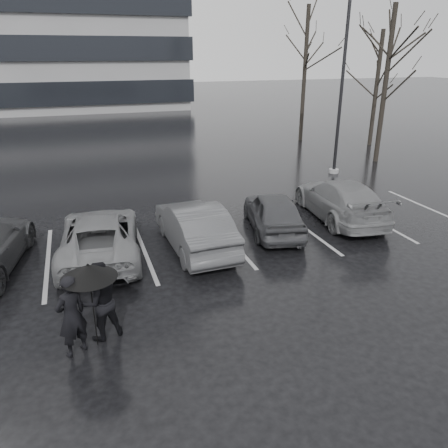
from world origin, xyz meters
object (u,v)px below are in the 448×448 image
object	(u,v)px
car_main	(273,212)
tree_ne	(376,89)
car_east	(340,199)
tree_north	(304,76)
car_west_b	(100,235)
pedestrian_left	(71,316)
pedestrian_right	(100,301)
car_west_a	(194,226)
lamp_post	(341,89)
tree_east	(385,87)

from	to	relation	value
car_main	tree_ne	size ratio (longest dim) A/B	0.56
car_main	car_east	bearing A→B (deg)	-160.43
car_main	tree_north	xyz separation A→B (m)	(8.75, 14.46, 3.58)
car_west_b	tree_north	world-z (taller)	tree_north
pedestrian_left	tree_north	size ratio (longest dim) A/B	0.21
tree_north	pedestrian_right	bearing A→B (deg)	-128.11
car_west_a	lamp_post	world-z (taller)	lamp_post
car_west_a	pedestrian_left	size ratio (longest dim) A/B	2.52
car_west_a	tree_north	size ratio (longest dim) A/B	0.52
car_west_b	lamp_post	xyz separation A→B (m)	(11.86, 6.18, 3.39)
car_west_a	car_west_b	size ratio (longest dim) A/B	0.92
lamp_post	tree_ne	world-z (taller)	lamp_post
tree_ne	car_east	bearing A→B (deg)	-130.32
car_west_a	tree_ne	size ratio (longest dim) A/B	0.63
car_main	tree_ne	world-z (taller)	tree_ne
car_main	lamp_post	size ratio (longest dim) A/B	0.45
pedestrian_right	lamp_post	world-z (taller)	lamp_post
car_west_b	car_main	bearing A→B (deg)	-172.46
car_west_b	tree_north	xyz separation A→B (m)	(14.46, 14.64, 3.58)
car_east	lamp_post	bearing A→B (deg)	-113.43
pedestrian_right	car_west_b	bearing A→B (deg)	-111.20
car_main	tree_north	distance (m)	17.28
car_main	pedestrian_right	world-z (taller)	pedestrian_right
tree_east	tree_ne	xyz separation A→B (m)	(2.50, 4.00, -0.50)
pedestrian_left	tree_east	bearing A→B (deg)	-175.52
lamp_post	tree_ne	distance (m)	8.21
lamp_post	tree_ne	size ratio (longest dim) A/B	1.26
car_east	lamp_post	xyz separation A→B (m)	(3.32, 5.65, 3.34)
car_west_a	tree_ne	bearing A→B (deg)	-143.67
car_east	pedestrian_right	world-z (taller)	pedestrian_right
car_east	lamp_post	distance (m)	7.36
pedestrian_left	tree_ne	distance (m)	24.92
lamp_post	tree_east	size ratio (longest dim) A/B	1.11
pedestrian_right	tree_east	size ratio (longest dim) A/B	0.22
lamp_post	car_west_b	bearing A→B (deg)	-152.45
tree_ne	car_main	bearing A→B (deg)	-136.90
pedestrian_right	tree_ne	xyz separation A→B (m)	(18.22, 15.77, 2.62)
car_east	pedestrian_left	bearing A→B (deg)	35.35
pedestrian_left	tree_east	size ratio (longest dim) A/B	0.22
car_west_b	pedestrian_left	size ratio (longest dim) A/B	2.74
lamp_post	tree_north	distance (m)	8.85
tree_ne	tree_north	xyz separation A→B (m)	(-3.50, 3.00, 0.75)
car_east	pedestrian_right	distance (m)	9.96
car_west_a	tree_north	bearing A→B (deg)	-129.87
pedestrian_left	car_east	bearing A→B (deg)	176.08
car_west_b	lamp_post	world-z (taller)	lamp_post
tree_ne	pedestrian_right	bearing A→B (deg)	-139.12
car_west_a	tree_north	distance (m)	19.29
car_main	car_east	distance (m)	2.85
tree_north	tree_ne	bearing A→B (deg)	-40.60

